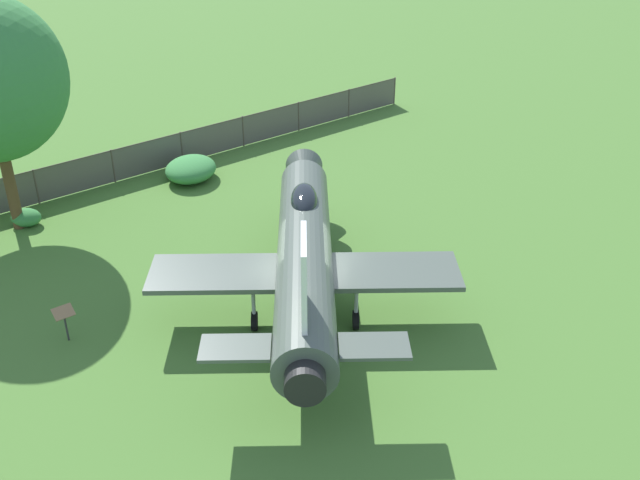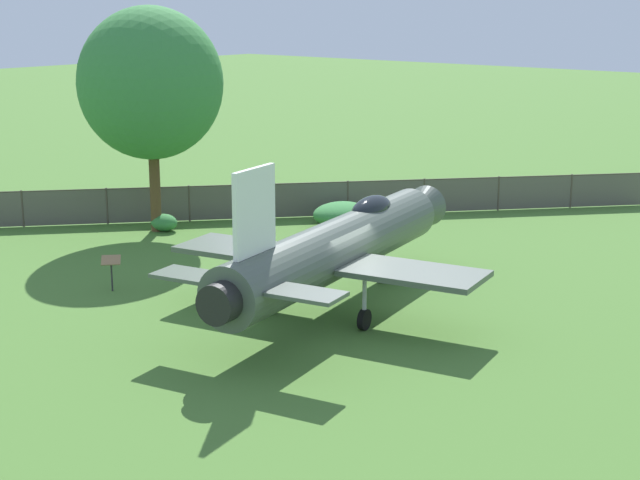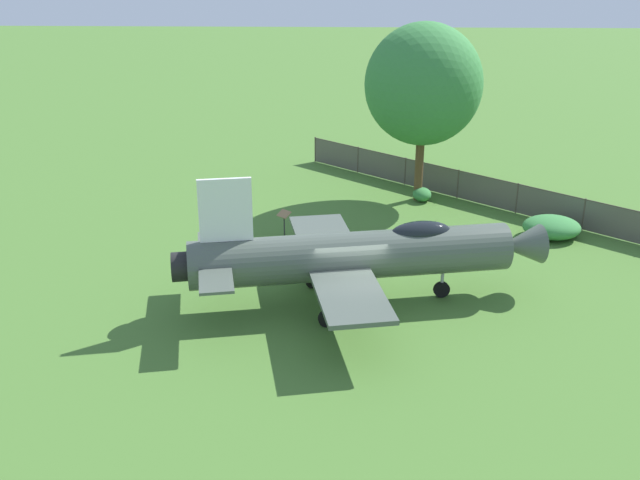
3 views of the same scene
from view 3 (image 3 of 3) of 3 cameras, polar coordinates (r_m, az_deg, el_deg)
ground_plane at (r=26.58m, az=2.40°, el=-4.99°), size 200.00×200.00×0.00m
display_jet at (r=25.84m, az=3.28°, el=-1.12°), size 9.69×13.35×4.96m
shade_tree at (r=36.40m, az=8.10°, el=11.95°), size 5.51×5.72×8.83m
perimeter_fence at (r=35.83m, az=17.52°, el=2.63°), size 19.89×22.98×1.52m
shrub_near_fence at (r=37.53m, az=7.99°, el=3.56°), size 1.18×0.95×0.68m
shrub_by_tree at (r=33.95m, az=17.68°, el=0.96°), size 2.16×2.55×0.96m
info_plaque at (r=32.49m, az=-2.83°, el=1.79°), size 0.70×0.71×1.14m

